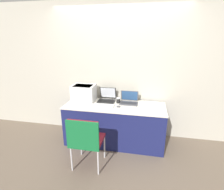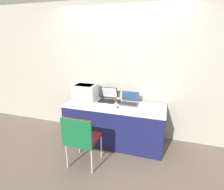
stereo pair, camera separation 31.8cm
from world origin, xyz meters
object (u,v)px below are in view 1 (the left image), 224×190
at_px(laptop_right, 129,100).
at_px(external_keyboard, 103,106).
at_px(coffee_cup, 118,100).
at_px(printer, 84,92).
at_px(laptop_left, 107,98).
at_px(chair, 85,138).
at_px(mouse, 118,106).

bearing_deg(laptop_right, external_keyboard, -150.46).
bearing_deg(coffee_cup, laptop_right, 9.36).
bearing_deg(external_keyboard, coffee_cup, 41.98).
height_order(printer, laptop_left, printer).
bearing_deg(chair, printer, 110.21).
relative_size(external_keyboard, mouse, 5.78).
distance_m(external_keyboard, coffee_cup, 0.33).
xyz_separation_m(printer, coffee_cup, (0.68, 0.01, -0.12)).
xyz_separation_m(printer, mouse, (0.71, -0.21, -0.16)).
distance_m(mouse, chair, 0.86).
bearing_deg(printer, laptop_left, 10.75).
distance_m(printer, laptop_left, 0.46).
relative_size(printer, laptop_left, 1.31).
bearing_deg(mouse, coffee_cup, 99.79).
bearing_deg(printer, laptop_right, 2.64).
bearing_deg(mouse, external_keyboard, 179.40).
distance_m(laptop_left, laptop_right, 0.44).
distance_m(printer, laptop_right, 0.89).
height_order(laptop_left, mouse, laptop_left).
bearing_deg(mouse, printer, 163.52).
distance_m(printer, chair, 1.08).
bearing_deg(laptop_left, laptop_right, -5.68).
bearing_deg(coffee_cup, mouse, -80.21).
xyz_separation_m(laptop_left, coffee_cup, (0.24, -0.08, -0.01)).
xyz_separation_m(external_keyboard, chair, (-0.09, -0.74, -0.22)).
relative_size(laptop_right, chair, 0.39).
xyz_separation_m(laptop_right, coffee_cup, (-0.20, -0.03, -0.00)).
bearing_deg(printer, external_keyboard, -25.52).
xyz_separation_m(printer, laptop_left, (0.44, 0.08, -0.11)).
bearing_deg(chair, laptop_left, 85.02).
bearing_deg(printer, chair, -69.79).
height_order(laptop_right, mouse, laptop_right).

